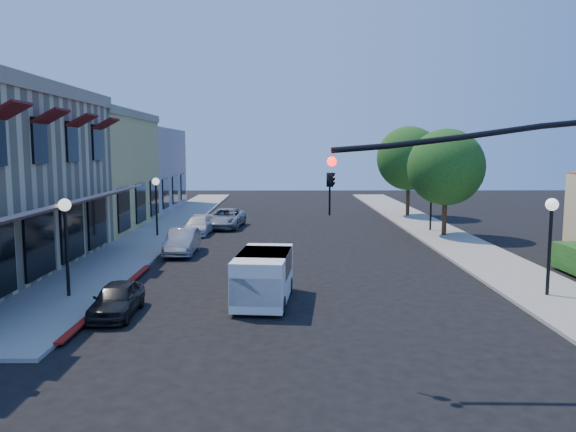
{
  "coord_description": "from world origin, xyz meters",
  "views": [
    {
      "loc": [
        -0.9,
        -11.42,
        5.29
      ],
      "look_at": [
        -0.71,
        10.94,
        2.6
      ],
      "focal_mm": 35.0,
      "sensor_mm": 36.0,
      "label": 1
    }
  ],
  "objects_px": {
    "lamppost_right_far": "(431,189)",
    "parked_car_d": "(225,218)",
    "lamppost_left_near": "(65,222)",
    "parked_car_a": "(117,299)",
    "street_tree_a": "(446,167)",
    "lamppost_right_near": "(551,222)",
    "street_tree_b": "(409,158)",
    "parked_car_c": "(198,226)",
    "lamppost_left_far": "(156,192)",
    "parked_car_b": "(182,242)",
    "signal_mast_arm": "(574,201)",
    "white_van": "(263,274)"
  },
  "relations": [
    {
      "from": "lamppost_right_far",
      "to": "parked_car_d",
      "type": "distance_m",
      "value": 13.61
    },
    {
      "from": "lamppost_left_near",
      "to": "parked_car_a",
      "type": "bearing_deg",
      "value": -41.01
    },
    {
      "from": "street_tree_a",
      "to": "lamppost_right_far",
      "type": "xyz_separation_m",
      "value": [
        -0.3,
        2.0,
        -1.46
      ]
    },
    {
      "from": "lamppost_right_near",
      "to": "lamppost_right_far",
      "type": "bearing_deg",
      "value": 90.0
    },
    {
      "from": "street_tree_b",
      "to": "lamppost_right_far",
      "type": "bearing_deg",
      "value": -92.15
    },
    {
      "from": "parked_car_c",
      "to": "lamppost_left_far",
      "type": "bearing_deg",
      "value": -152.52
    },
    {
      "from": "lamppost_right_far",
      "to": "parked_car_b",
      "type": "distance_m",
      "value": 16.45
    },
    {
      "from": "lamppost_left_near",
      "to": "lamppost_left_far",
      "type": "distance_m",
      "value": 14.0
    },
    {
      "from": "street_tree_b",
      "to": "signal_mast_arm",
      "type": "bearing_deg",
      "value": -95.51
    },
    {
      "from": "street_tree_a",
      "to": "parked_car_a",
      "type": "xyz_separation_m",
      "value": [
        -15.0,
        -16.0,
        -3.66
      ]
    },
    {
      "from": "lamppost_left_far",
      "to": "parked_car_d",
      "type": "distance_m",
      "value": 5.84
    },
    {
      "from": "parked_car_d",
      "to": "street_tree_a",
      "type": "bearing_deg",
      "value": -10.47
    },
    {
      "from": "street_tree_b",
      "to": "white_van",
      "type": "distance_m",
      "value": 26.88
    },
    {
      "from": "street_tree_a",
      "to": "white_van",
      "type": "bearing_deg",
      "value": -125.54
    },
    {
      "from": "signal_mast_arm",
      "to": "parked_car_d",
      "type": "height_order",
      "value": "signal_mast_arm"
    },
    {
      "from": "street_tree_a",
      "to": "signal_mast_arm",
      "type": "xyz_separation_m",
      "value": [
        -2.94,
        -20.5,
        -0.11
      ]
    },
    {
      "from": "lamppost_left_near",
      "to": "lamppost_right_near",
      "type": "bearing_deg",
      "value": 0.0
    },
    {
      "from": "lamppost_left_far",
      "to": "parked_car_d",
      "type": "height_order",
      "value": "lamppost_left_far"
    },
    {
      "from": "lamppost_left_far",
      "to": "lamppost_right_near",
      "type": "distance_m",
      "value": 22.02
    },
    {
      "from": "street_tree_b",
      "to": "parked_car_a",
      "type": "xyz_separation_m",
      "value": [
        -15.0,
        -26.0,
        -4.01
      ]
    },
    {
      "from": "street_tree_a",
      "to": "white_van",
      "type": "height_order",
      "value": "street_tree_a"
    },
    {
      "from": "signal_mast_arm",
      "to": "parked_car_b",
      "type": "relative_size",
      "value": 2.09
    },
    {
      "from": "parked_car_a",
      "to": "street_tree_b",
      "type": "bearing_deg",
      "value": 59.38
    },
    {
      "from": "street_tree_b",
      "to": "white_van",
      "type": "bearing_deg",
      "value": -112.94
    },
    {
      "from": "street_tree_a",
      "to": "parked_car_a",
      "type": "distance_m",
      "value": 22.23
    },
    {
      "from": "street_tree_b",
      "to": "lamppost_right_near",
      "type": "distance_m",
      "value": 24.07
    },
    {
      "from": "parked_car_a",
      "to": "parked_car_c",
      "type": "distance_m",
      "value": 17.04
    },
    {
      "from": "street_tree_a",
      "to": "signal_mast_arm",
      "type": "relative_size",
      "value": 0.81
    },
    {
      "from": "lamppost_right_far",
      "to": "lamppost_left_far",
      "type": "bearing_deg",
      "value": -173.29
    },
    {
      "from": "parked_car_b",
      "to": "white_van",
      "type": "bearing_deg",
      "value": -64.14
    },
    {
      "from": "parked_car_c",
      "to": "parked_car_a",
      "type": "bearing_deg",
      "value": -86.84
    },
    {
      "from": "lamppost_right_near",
      "to": "lamppost_right_far",
      "type": "height_order",
      "value": "same"
    },
    {
      "from": "parked_car_d",
      "to": "parked_car_a",
      "type": "bearing_deg",
      "value": -88.09
    },
    {
      "from": "lamppost_left_near",
      "to": "signal_mast_arm",
      "type": "bearing_deg",
      "value": -24.37
    },
    {
      "from": "street_tree_a",
      "to": "lamppost_left_near",
      "type": "bearing_deg",
      "value": -141.02
    },
    {
      "from": "lamppost_right_near",
      "to": "parked_car_c",
      "type": "height_order",
      "value": "lamppost_right_near"
    },
    {
      "from": "parked_car_c",
      "to": "parked_car_d",
      "type": "relative_size",
      "value": 0.8
    },
    {
      "from": "lamppost_left_near",
      "to": "white_van",
      "type": "xyz_separation_m",
      "value": [
        6.91,
        -0.54,
        -1.73
      ]
    },
    {
      "from": "lamppost_right_far",
      "to": "parked_car_a",
      "type": "xyz_separation_m",
      "value": [
        -14.7,
        -18.0,
        -2.2
      ]
    },
    {
      "from": "street_tree_a",
      "to": "parked_car_c",
      "type": "xyz_separation_m",
      "value": [
        -15.0,
        1.04,
        -3.65
      ]
    },
    {
      "from": "street_tree_a",
      "to": "parked_car_d",
      "type": "relative_size",
      "value": 1.4
    },
    {
      "from": "street_tree_a",
      "to": "street_tree_b",
      "type": "height_order",
      "value": "street_tree_b"
    },
    {
      "from": "lamppost_left_far",
      "to": "lamppost_right_near",
      "type": "xyz_separation_m",
      "value": [
        17.0,
        -14.0,
        0.0
      ]
    },
    {
      "from": "lamppost_right_near",
      "to": "parked_car_d",
      "type": "height_order",
      "value": "lamppost_right_near"
    },
    {
      "from": "lamppost_right_near",
      "to": "parked_car_d",
      "type": "bearing_deg",
      "value": 126.46
    },
    {
      "from": "street_tree_a",
      "to": "parked_car_a",
      "type": "height_order",
      "value": "street_tree_a"
    },
    {
      "from": "lamppost_right_far",
      "to": "parked_car_d",
      "type": "relative_size",
      "value": 0.77
    },
    {
      "from": "lamppost_left_near",
      "to": "lamppost_right_near",
      "type": "height_order",
      "value": "same"
    },
    {
      "from": "street_tree_a",
      "to": "parked_car_b",
      "type": "relative_size",
      "value": 1.69
    },
    {
      "from": "lamppost_left_near",
      "to": "lamppost_left_far",
      "type": "xyz_separation_m",
      "value": [
        0.0,
        14.0,
        0.0
      ]
    }
  ]
}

